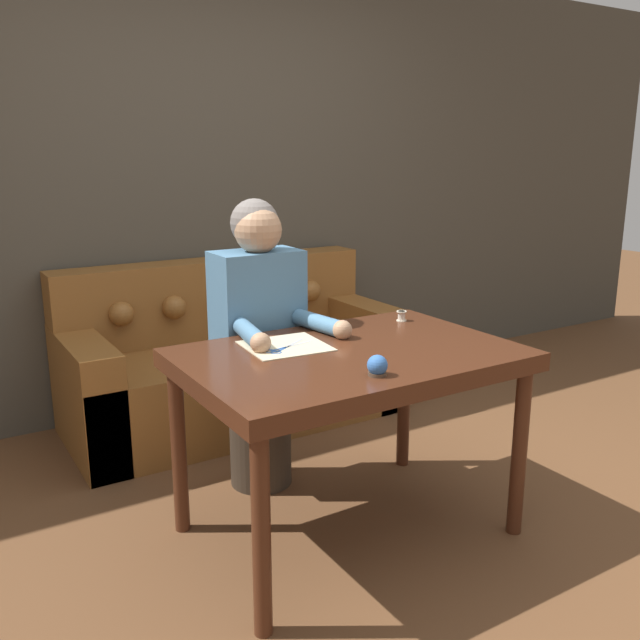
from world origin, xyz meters
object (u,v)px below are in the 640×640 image
Objects in this scene: dining_table at (349,371)px; couch at (233,364)px; person at (260,346)px; pin_cushion at (377,366)px; scissors at (282,349)px; thread_spool at (401,316)px.

dining_table is 0.68× the size of couch.
person is at bearing -105.75° from couch.
scissors is at bearing 106.45° from pin_cushion.
pin_cushion is at bearing -97.02° from couch.
pin_cushion is at bearing -106.23° from dining_table.
pin_cushion is (-0.54, -0.55, 0.01)m from thread_spool.
person is 18.14× the size of pin_cushion.
pin_cushion is (0.02, -0.83, 0.13)m from person.
dining_table is 5.54× the size of scissors.
person reaches higher than couch.
person is at bearing 153.24° from thread_spool.
thread_spool is 0.77m from pin_cushion.
dining_table is 0.53m from thread_spool.
couch is 1.22m from thread_spool.
person reaches higher than pin_cushion.
scissors is 3.15× the size of pin_cushion.
person reaches higher than thread_spool.
dining_table is 17.46× the size of pin_cushion.
pin_cushion reaches higher than scissors.
dining_table is 27.74× the size of thread_spool.
person is 0.64m from thread_spool.
dining_table is 0.27m from scissors.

